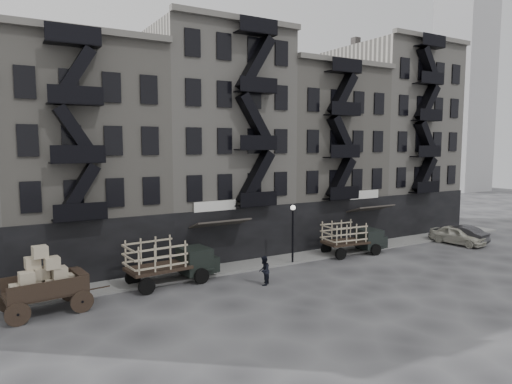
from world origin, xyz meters
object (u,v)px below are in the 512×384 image
wagon (42,275)px  car_east (458,235)px  stake_truck_west (170,258)px  stake_truck_east (353,236)px  pedestrian_mid (264,271)px  car_far (459,234)px

wagon → car_east: (32.42, -0.46, -1.21)m
stake_truck_west → stake_truck_east: 14.89m
stake_truck_east → pedestrian_mid: (-10.04, -3.08, -0.59)m
stake_truck_west → car_far: 25.71m
wagon → stake_truck_west: (7.27, 1.39, -0.37)m
pedestrian_mid → wagon: bearing=-52.2°
stake_truck_east → pedestrian_mid: 10.52m
wagon → stake_truck_west: wagon is taller
car_far → pedestrian_mid: pedestrian_mid is taller
pedestrian_mid → car_east: bearing=139.4°
stake_truck_west → car_east: bearing=-9.3°
wagon → stake_truck_east: bearing=-2.6°
stake_truck_west → stake_truck_east: size_ratio=1.09×
wagon → stake_truck_west: bearing=4.7°
pedestrian_mid → stake_truck_east: bearing=153.0°
stake_truck_west → wagon: bearing=-174.2°
stake_truck_west → car_east: size_ratio=1.27×
car_east → car_far: (0.50, 0.26, 0.00)m
car_far → pedestrian_mid: bearing=-3.3°
car_far → car_east: bearing=20.0°
stake_truck_east → wagon: bearing=-170.3°
pedestrian_mid → car_far: bearing=140.1°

